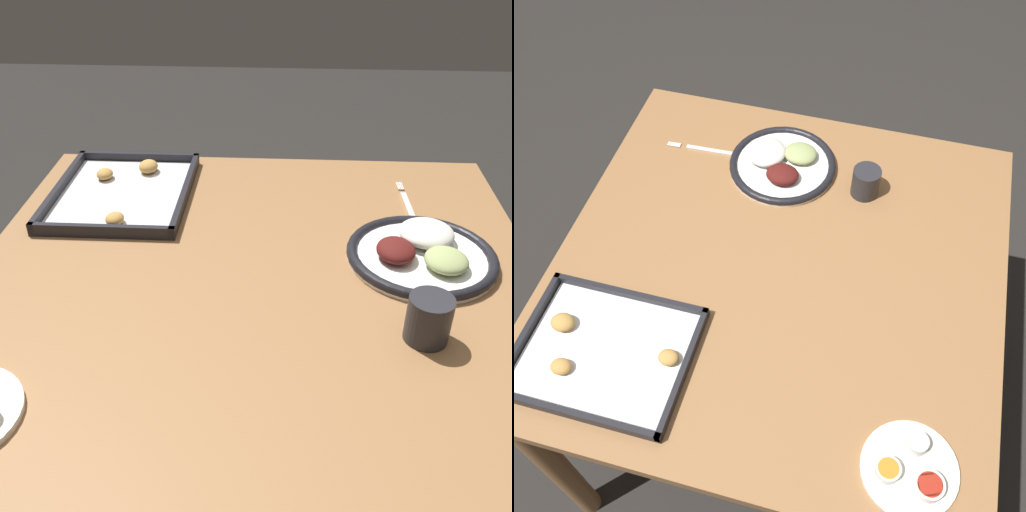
{
  "view_description": "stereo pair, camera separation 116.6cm",
  "coord_description": "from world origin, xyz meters",
  "views": [
    {
      "loc": [
        -0.86,
        -0.05,
        1.39
      ],
      "look_at": [
        0.02,
        0.0,
        0.81
      ],
      "focal_mm": 42.0,
      "sensor_mm": 36.0,
      "label": 1
    },
    {
      "loc": [
        -0.18,
        0.76,
        1.89
      ],
      "look_at": [
        0.02,
        0.0,
        0.81
      ],
      "focal_mm": 42.0,
      "sensor_mm": 36.0,
      "label": 2
    }
  ],
  "objects": [
    {
      "name": "baking_tray",
      "position": [
        0.29,
        0.31,
        0.79
      ],
      "size": [
        0.36,
        0.29,
        0.04
      ],
      "color": "black",
      "rests_on": "dining_table"
    },
    {
      "name": "drinking_cup",
      "position": [
        -0.15,
        -0.27,
        0.82
      ],
      "size": [
        0.07,
        0.07,
        0.08
      ],
      "color": "#28282D",
      "rests_on": "dining_table"
    },
    {
      "name": "dinner_plate",
      "position": [
        0.07,
        -0.3,
        0.79
      ],
      "size": [
        0.27,
        0.27,
        0.05
      ],
      "color": "white",
      "rests_on": "dining_table"
    },
    {
      "name": "fork",
      "position": [
        0.26,
        -0.31,
        0.78
      ],
      "size": [
        0.22,
        0.02,
        0.0
      ],
      "rotation": [
        0.0,
        0.0,
        0.03
      ],
      "color": "silver",
      "rests_on": "dining_table"
    },
    {
      "name": "dining_table",
      "position": [
        0.0,
        0.0,
        0.66
      ],
      "size": [
        1.01,
        1.02,
        0.78
      ],
      "color": "olive",
      "rests_on": "ground_plane"
    }
  ]
}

